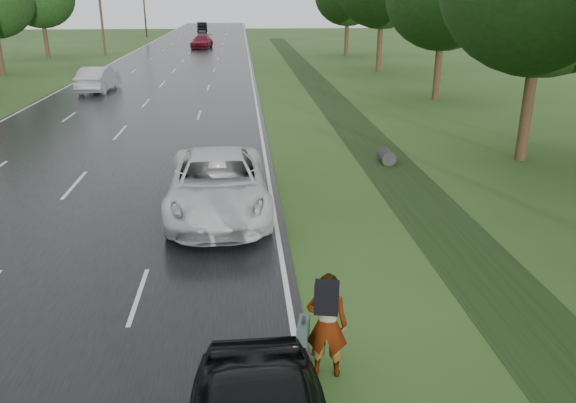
# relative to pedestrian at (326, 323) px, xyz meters

# --- Properties ---
(road) EXTENTS (14.00, 180.00, 0.04)m
(road) POSITION_rel_pedestrian_xyz_m (-7.17, 47.92, -0.98)
(road) COLOR black
(road) RESTS_ON ground
(edge_stripe_east) EXTENTS (0.12, 180.00, 0.01)m
(edge_stripe_east) POSITION_rel_pedestrian_xyz_m (-0.42, 47.92, -0.95)
(edge_stripe_east) COLOR silver
(edge_stripe_east) RESTS_ON road
(edge_stripe_west) EXTENTS (0.12, 180.00, 0.01)m
(edge_stripe_west) POSITION_rel_pedestrian_xyz_m (-13.92, 47.92, -0.95)
(edge_stripe_west) COLOR silver
(edge_stripe_west) RESTS_ON road
(center_line) EXTENTS (0.12, 180.00, 0.01)m
(center_line) POSITION_rel_pedestrian_xyz_m (-7.17, 47.92, -0.95)
(center_line) COLOR silver
(center_line) RESTS_ON road
(drainage_ditch) EXTENTS (2.20, 120.00, 0.56)m
(drainage_ditch) POSITION_rel_pedestrian_xyz_m (4.33, 21.63, -0.96)
(drainage_ditch) COLOR black
(drainage_ditch) RESTS_ON ground
(utility_pole_far) EXTENTS (1.60, 0.26, 10.00)m
(utility_pole_far) POSITION_rel_pedestrian_xyz_m (-16.37, 57.92, 4.20)
(utility_pole_far) COLOR #3D2419
(utility_pole_far) RESTS_ON ground
(utility_pole_distant) EXTENTS (1.60, 0.26, 10.00)m
(utility_pole_distant) POSITION_rel_pedestrian_xyz_m (-16.37, 87.92, 4.20)
(utility_pole_distant) COLOR #3D2419
(utility_pole_distant) RESTS_ON ground
(pedestrian) EXTENTS (0.92, 0.91, 1.94)m
(pedestrian) POSITION_rel_pedestrian_xyz_m (0.00, 0.00, 0.00)
(pedestrian) COLOR #A5998C
(pedestrian) RESTS_ON ground
(white_pickup) EXTENTS (3.16, 6.45, 1.76)m
(white_pickup) POSITION_rel_pedestrian_xyz_m (-2.09, 7.92, -0.08)
(white_pickup) COLOR silver
(white_pickup) RESTS_ON road
(silver_sedan) EXTENTS (2.10, 5.14, 1.66)m
(silver_sedan) POSITION_rel_pedestrian_xyz_m (-11.10, 31.92, -0.13)
(silver_sedan) COLOR #9B9CA3
(silver_sedan) RESTS_ON road
(far_car_red) EXTENTS (2.83, 5.57, 1.55)m
(far_car_red) POSITION_rel_pedestrian_xyz_m (-6.13, 65.87, -0.18)
(far_car_red) COLOR maroon
(far_car_red) RESTS_ON road
(far_car_dark) EXTENTS (2.26, 5.22, 1.67)m
(far_car_dark) POSITION_rel_pedestrian_xyz_m (-8.36, 102.44, -0.12)
(far_car_dark) COLOR black
(far_car_dark) RESTS_ON road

